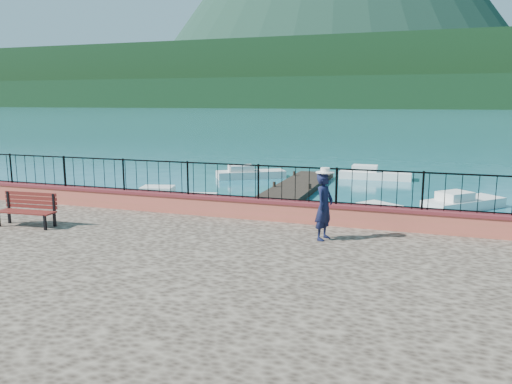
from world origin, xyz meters
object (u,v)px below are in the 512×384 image
Objects in this scene: boat_3 at (251,171)px; boat_0 at (171,195)px; park_bench at (27,216)px; boat_1 at (392,217)px; person at (324,206)px; boat_2 at (464,199)px; boat_4 at (375,172)px.

boat_0 is at bearing -127.24° from boat_3.
park_bench is 11.91m from boat_1.
boat_0 is 0.97× the size of boat_1.
boat_2 is at bearing -5.81° from person.
boat_4 is (7.03, 2.01, 0.00)m from boat_3.
boat_1 is (1.25, 6.45, -1.62)m from person.
boat_2 is 12.53m from boat_3.
boat_2 is at bearing 41.97° from park_bench.
boat_0 is at bearing -151.07° from boat_1.
boat_3 is at bearing -164.74° from boat_4.
boat_1 is at bearing 36.57° from park_bench.
boat_1 is 1.00× the size of boat_4.
boat_0 is 0.97× the size of boat_4.
park_bench is 0.44× the size of boat_2.
boat_0 is at bearing 61.22° from person.
person reaches higher than boat_1.
boat_1 is (9.02, 7.71, -1.07)m from park_bench.
boat_3 is at bearing 69.66° from boat_0.
boat_4 is at bearing 134.86° from boat_1.
boat_2 and boat_3 have the same top height.
boat_1 is 1.11× the size of boat_2.
person is at bearing 5.25° from park_bench.
park_bench is 9.07m from boat_0.
boat_1 is 1.02× the size of boat_3.
park_bench is 20.67m from boat_4.
park_bench is 16.82m from boat_2.
boat_2 is at bearing 95.11° from boat_1.
boat_1 is at bearing -82.37° from boat_4.
park_bench is at bearing -179.67° from boat_2.
person reaches higher than boat_4.
park_bench reaches higher than boat_3.
person is 17.75m from boat_3.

